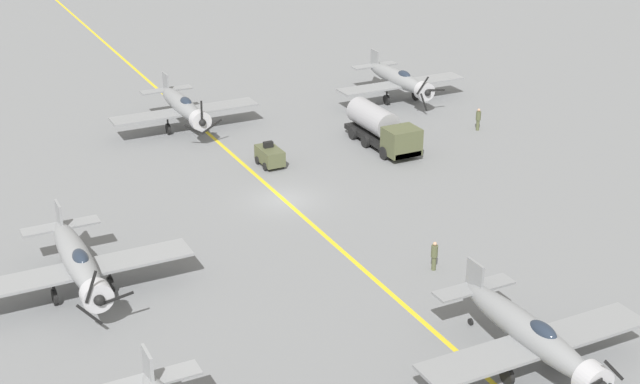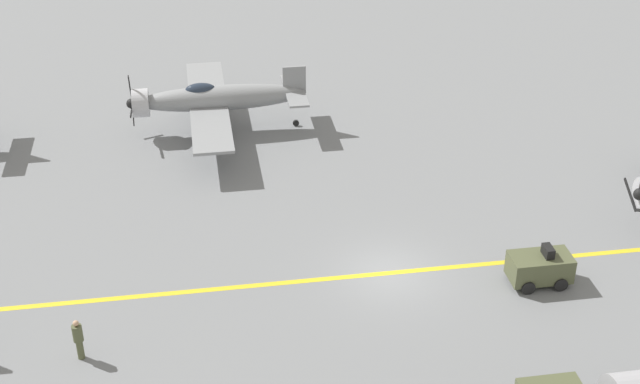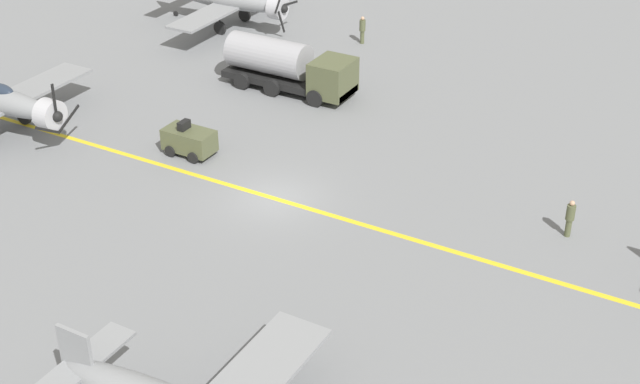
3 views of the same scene
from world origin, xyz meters
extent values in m
plane|color=slate|center=(0.00, 0.00, 0.00)|extent=(400.00, 400.00, 0.00)
cube|color=yellow|center=(0.00, 0.00, 0.00)|extent=(0.30, 160.00, 0.01)
cylinder|color=#B7B7BC|center=(1.43, -12.38, 2.05)|extent=(1.58, 0.90, 1.58)
ellipsoid|color=#232D3D|center=(1.43, -15.69, 2.61)|extent=(0.80, 1.70, 0.76)
sphere|color=black|center=(1.43, -11.88, 2.05)|extent=(0.56, 0.56, 0.56)
cube|color=black|center=(0.66, -11.88, 1.63)|extent=(1.60, 0.06, 0.96)
cube|color=black|center=(2.18, -11.88, 1.59)|extent=(1.57, 0.06, 1.03)
cube|color=black|center=(1.45, -11.88, 2.92)|extent=(0.18, 0.06, 1.75)
cylinder|color=black|center=(-0.07, -16.07, 1.08)|extent=(0.14, 0.14, 1.26)
cylinder|color=black|center=(-0.07, -16.07, 0.45)|extent=(0.22, 0.90, 0.90)
cylinder|color=#B7B7BC|center=(-18.25, -11.15, 2.05)|extent=(1.58, 0.90, 1.58)
cube|color=gray|center=(-18.25, -14.84, 1.71)|extent=(12.00, 2.10, 0.16)
sphere|color=black|center=(-18.25, -10.65, 2.05)|extent=(0.56, 0.56, 0.56)
cube|color=black|center=(-19.12, -10.65, 2.17)|extent=(1.75, 0.06, 0.37)
cube|color=black|center=(-17.92, -10.65, 1.24)|extent=(0.79, 0.06, 1.67)
cube|color=black|center=(-17.72, -10.65, 2.74)|extent=(1.18, 0.06, 1.47)
cylinder|color=black|center=(-19.75, -14.84, 1.08)|extent=(0.14, 0.14, 1.26)
cylinder|color=black|center=(-19.75, -14.84, 0.45)|extent=(0.22, 0.90, 0.90)
cylinder|color=black|center=(-16.75, -14.84, 1.08)|extent=(0.14, 0.14, 1.26)
cylinder|color=black|center=(-16.75, -14.84, 0.45)|extent=(0.22, 0.90, 0.90)
cylinder|color=black|center=(-18.25, -19.75, 0.18)|extent=(0.12, 0.36, 0.36)
cube|color=gray|center=(15.05, 2.12, 2.20)|extent=(4.40, 1.10, 0.12)
cube|color=gray|center=(15.05, 2.12, 2.85)|extent=(0.14, 1.30, 1.60)
cube|color=black|center=(-11.01, -5.94, 0.62)|extent=(2.25, 8.00, 0.40)
cube|color=#515638|center=(-11.01, -2.98, 1.42)|extent=(2.50, 2.08, 2.00)
cylinder|color=#9E9EA3|center=(-11.01, -7.26, 1.93)|extent=(2.10, 4.96, 2.10)
cylinder|color=black|center=(-12.20, -3.46, 0.50)|extent=(0.30, 1.00, 1.00)
cylinder|color=black|center=(-9.82, -3.46, 0.50)|extent=(0.30, 1.00, 1.00)
cylinder|color=black|center=(-12.20, -6.34, 0.50)|extent=(0.30, 1.00, 1.00)
cylinder|color=black|center=(-9.82, -6.34, 0.50)|extent=(0.30, 1.00, 1.00)
cylinder|color=black|center=(-12.20, -8.42, 0.50)|extent=(0.30, 1.00, 1.00)
cylinder|color=black|center=(-9.82, -8.42, 0.50)|extent=(0.30, 1.00, 1.00)
cube|color=#515638|center=(-1.66, -6.11, 0.80)|extent=(1.40, 2.60, 1.10)
cube|color=black|center=(-1.66, -6.37, 1.57)|extent=(0.70, 0.36, 0.44)
cylinder|color=black|center=(-2.34, -5.40, 0.30)|extent=(0.20, 0.60, 0.60)
cylinder|color=black|center=(-0.97, -5.40, 0.30)|extent=(0.20, 0.60, 0.60)
cylinder|color=black|center=(-2.34, -6.83, 0.30)|extent=(0.20, 0.60, 0.60)
cylinder|color=black|center=(-0.97, -6.83, 0.30)|extent=(0.20, 0.60, 0.60)
cylinder|color=#515638|center=(-19.97, -5.68, 0.44)|extent=(0.27, 0.27, 0.88)
cylinder|color=#515638|center=(-19.97, -5.68, 1.24)|extent=(0.40, 0.40, 0.73)
sphere|color=tan|center=(-19.97, -5.68, 1.73)|extent=(0.24, 0.24, 0.24)
cylinder|color=#515638|center=(-3.58, 12.78, 0.42)|extent=(0.26, 0.26, 0.84)
cylinder|color=#515638|center=(-3.58, 12.78, 1.19)|extent=(0.39, 0.39, 0.70)
sphere|color=tan|center=(-3.58, 12.78, 1.66)|extent=(0.23, 0.23, 0.23)
camera|label=1|loc=(22.36, 50.01, 24.40)|focal=50.00mm
camera|label=2|loc=(-30.69, 7.89, 22.48)|focal=50.00mm
camera|label=3|loc=(30.05, 19.43, 21.20)|focal=50.00mm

